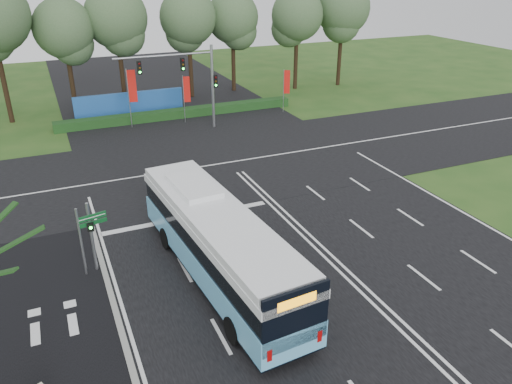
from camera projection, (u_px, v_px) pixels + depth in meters
ground at (308, 242)px, 25.89m from camera, size 120.00×120.00×0.00m
road_main at (308, 241)px, 25.88m from camera, size 20.00×120.00×0.04m
road_cross at (227, 163)px, 35.84m from camera, size 120.00×14.00×0.05m
bike_path at (56, 346)px, 18.86m from camera, size 5.00×18.00×0.06m
kerb_strip at (120, 328)px, 19.71m from camera, size 0.25×18.00×0.12m
city_bus at (218, 243)px, 22.12m from camera, size 3.70×13.11×3.71m
pedestrian_signal at (92, 235)px, 22.68m from camera, size 0.31×0.42×3.52m
street_sign at (87, 231)px, 22.40m from camera, size 1.32×0.37×3.44m
banner_flag_left at (131, 90)px, 42.12m from camera, size 0.74×0.19×5.09m
banner_flag_mid at (186, 92)px, 43.70m from camera, size 0.61×0.17×4.20m
banner_flag_right at (286, 84)px, 46.75m from camera, size 0.57×0.27×4.08m
traffic_light_gantry at (192, 75)px, 41.02m from camera, size 8.41×0.28×7.00m
hedge at (179, 113)px, 46.07m from camera, size 22.00×1.20×0.80m
blue_hoarding at (130, 104)px, 46.40m from camera, size 10.00×0.30×2.20m
eucalyptus_row at (149, 17)px, 47.70m from camera, size 47.29×9.09×12.41m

